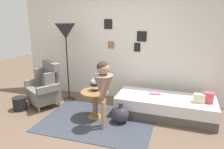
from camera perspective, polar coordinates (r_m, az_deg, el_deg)
ground_plane at (r=3.74m, az=-6.88°, el=-16.38°), size 12.00×12.00×0.00m
gallery_wall at (r=5.04m, az=1.83°, el=8.07°), size 4.80×0.12×2.60m
rug at (r=4.21m, az=-3.93°, el=-12.27°), size 2.10×1.46×0.01m
armchair at (r=4.96m, az=-17.16°, el=-3.03°), size 0.90×0.84×0.97m
daybed at (r=4.46m, az=13.84°, el=-8.22°), size 1.92×0.85×0.40m
pillow_head at (r=4.34m, az=24.27°, el=-5.62°), size 0.19×0.14×0.20m
pillow_mid at (r=4.29m, az=22.15°, el=-5.88°), size 0.20×0.13×0.17m
side_table at (r=4.20m, az=-4.56°, el=-6.53°), size 0.54×0.54×0.55m
vase_striped at (r=4.16m, az=-4.54°, el=-2.82°), size 0.17×0.17×0.27m
floor_lamp at (r=4.91m, az=-12.23°, el=10.62°), size 0.45×0.45×1.79m
person_child at (r=3.67m, az=-2.32°, el=-3.01°), size 0.34×0.34×1.23m
book_on_daybed at (r=4.50m, az=11.37°, el=-4.90°), size 0.24×0.19×0.03m
demijohn_near at (r=4.10m, az=2.36°, el=-10.57°), size 0.31×0.31×0.40m
magazine_basket at (r=5.01m, az=-23.30°, el=-7.11°), size 0.28×0.28×0.28m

